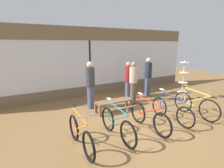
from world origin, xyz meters
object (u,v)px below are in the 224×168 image
Objects in this scene: accessory_rack at (183,84)px; customer_mid_floor at (133,81)px; bicycle_center at (149,117)px; bicycle_far_left at (80,134)px; customer_near_rack at (90,84)px; display_bench at (114,102)px; bicycle_left at (117,125)px; bicycle_far_right at (195,105)px; customer_by_window at (148,75)px; customer_near_bench at (128,79)px; bicycle_right at (171,110)px.

accessory_rack is 1.02× the size of customer_mid_floor.
bicycle_far_left is at bearing 178.81° from bicycle_center.
bicycle_center is 2.62m from customer_near_rack.
bicycle_far_left is at bearing -118.37° from customer_near_rack.
customer_near_rack is at bearing 173.41° from customer_mid_floor.
customer_mid_floor is (1.25, 0.54, 0.56)m from display_bench.
accessory_rack is 4.08m from customer_near_rack.
bicycle_left is at bearing 178.28° from bicycle_center.
bicycle_far_right is 0.99× the size of accessory_rack.
bicycle_left is at bearing -141.57° from customer_by_window.
accessory_rack reaches higher than bicycle_center.
bicycle_center is 2.01m from bicycle_far_right.
bicycle_center reaches higher than bicycle_far_left.
customer_mid_floor is at bearing -102.45° from customer_near_bench.
customer_mid_floor is at bearing 112.22° from bicycle_far_right.
bicycle_center is 1.23× the size of display_bench.
bicycle_right is at bearing -94.62° from customer_near_bench.
bicycle_far_left is at bearing -140.14° from customer_near_bench.
customer_near_bench is (1.97, 0.34, -0.08)m from customer_near_rack.
bicycle_far_right is at bearing -128.40° from accessory_rack.
customer_near_bench is (0.22, 2.71, 0.50)m from bicycle_right.
bicycle_far_right is 2.52m from customer_mid_floor.
bicycle_left is at bearing -0.62° from bicycle_far_left.
accessory_rack is (1.14, 1.44, 0.32)m from bicycle_far_right.
customer_near_rack is (-0.78, 2.43, 0.58)m from bicycle_center.
accessory_rack reaches higher than customer_near_bench.
customer_near_bench is (1.37, 1.09, 0.53)m from display_bench.
bicycle_center is at bearing -176.53° from bicycle_right.
bicycle_right is at bearing -148.73° from accessory_rack.
bicycle_far_left is 1.18× the size of display_bench.
customer_near_bench is (0.12, 0.55, -0.04)m from customer_mid_floor.
bicycle_far_left is 0.96× the size of customer_mid_floor.
customer_by_window is at bearing 31.38° from bicycle_far_left.
bicycle_right is at bearing 3.47° from bicycle_center.
customer_by_window reaches higher than customer_mid_floor.
bicycle_left is 0.94× the size of customer_near_rack.
customer_near_bench reaches higher than bicycle_center.
bicycle_left is 2.49m from customer_near_rack.
bicycle_far_right is at bearing -6.78° from bicycle_right.
display_bench is 0.77× the size of customer_by_window.
accessory_rack is at bearing 31.27° from bicycle_right.
customer_by_window reaches higher than accessory_rack.
display_bench is 1.47m from customer_mid_floor.
bicycle_far_left reaches higher than bicycle_right.
customer_near_rack reaches higher than bicycle_far_right.
bicycle_far_right is at bearing -1.49° from bicycle_far_left.
display_bench is at bearing -157.45° from customer_by_window.
customer_near_rack is at bearing -170.36° from customer_near_bench.
bicycle_right is 1.04m from bicycle_far_right.
bicycle_left is 0.96× the size of accessory_rack.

